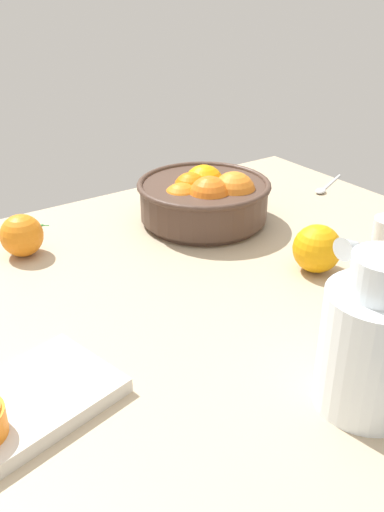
# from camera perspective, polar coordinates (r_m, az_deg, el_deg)

# --- Properties ---
(ground_plane) EXTENTS (1.23, 0.93, 0.03)m
(ground_plane) POSITION_cam_1_polar(r_m,az_deg,el_deg) (0.91, -0.74, -4.79)
(ground_plane) COLOR tan
(fruit_bowl) EXTENTS (0.27, 0.27, 0.11)m
(fruit_bowl) POSITION_cam_1_polar(r_m,az_deg,el_deg) (1.14, 1.24, 5.81)
(fruit_bowl) COLOR #473328
(fruit_bowl) RESTS_ON ground_plane
(juice_pitcher) EXTENTS (0.12, 0.17, 0.20)m
(juice_pitcher) POSITION_cam_1_polar(r_m,az_deg,el_deg) (0.69, 17.66, -9.13)
(juice_pitcher) COLOR white
(juice_pitcher) RESTS_ON ground_plane
(cutting_board) EXTENTS (0.28, 0.19, 0.02)m
(cutting_board) POSITION_cam_1_polar(r_m,az_deg,el_deg) (0.71, -17.83, -14.66)
(cutting_board) COLOR beige
(cutting_board) RESTS_ON ground_plane
(loose_orange_1) EXTENTS (0.08, 0.08, 0.08)m
(loose_orange_1) POSITION_cam_1_polar(r_m,az_deg,el_deg) (1.05, -16.70, 2.00)
(loose_orange_1) COLOR orange
(loose_orange_1) RESTS_ON ground_plane
(loose_orange_3) EXTENTS (0.08, 0.08, 0.08)m
(loose_orange_3) POSITION_cam_1_polar(r_m,az_deg,el_deg) (0.98, 12.42, 0.73)
(loose_orange_3) COLOR orange
(loose_orange_3) RESTS_ON ground_plane
(spoon) EXTENTS (0.15, 0.08, 0.01)m
(spoon) POSITION_cam_1_polar(r_m,az_deg,el_deg) (1.37, 13.25, 6.79)
(spoon) COLOR silver
(spoon) RESTS_ON ground_plane
(herb_sprig_0) EXTENTS (0.07, 0.05, 0.01)m
(herb_sprig_0) POSITION_cam_1_polar(r_m,az_deg,el_deg) (1.19, -16.13, 3.05)
(herb_sprig_0) COLOR #409040
(herb_sprig_0) RESTS_ON ground_plane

